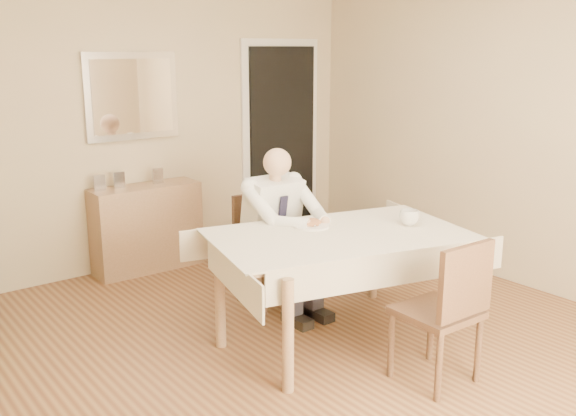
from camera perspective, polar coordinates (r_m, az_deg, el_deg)
room at (r=3.84m, az=3.21°, el=4.06°), size 5.00×5.02×2.60m
doorway at (r=6.74m, az=-0.59°, el=5.86°), size 0.96×0.07×2.10m
mirror at (r=5.85m, az=-13.68°, el=9.63°), size 0.86×0.04×0.76m
dining_table at (r=4.35m, az=4.53°, el=-3.33°), size 1.96×1.43×0.75m
chair_far at (r=5.06m, az=-2.20°, el=-3.03°), size 0.43×0.43×0.85m
chair_near at (r=3.89m, az=14.05°, el=-8.38°), size 0.44×0.44×0.90m
seated_man at (r=4.78m, az=-0.24°, el=-1.38°), size 0.48×0.72×1.24m
plate at (r=4.47m, az=2.08°, el=-1.56°), size 0.26×0.26×0.02m
food at (r=4.46m, az=2.08°, el=-1.29°), size 0.14×0.14×0.06m
knife at (r=4.45m, az=2.97°, el=-1.43°), size 0.01×0.13×0.01m
fork at (r=4.40m, az=2.18°, el=-1.60°), size 0.01×0.13×0.01m
coffee_mug at (r=4.58m, az=10.73°, el=-0.84°), size 0.15×0.15×0.11m
sideboard at (r=5.91m, az=-12.43°, el=-1.72°), size 0.97×0.34×0.77m
photo_frame_left at (r=5.69m, az=-16.42°, el=2.16°), size 0.10×0.02×0.14m
photo_frame_center at (r=5.77m, az=-14.78°, el=2.42°), size 0.10×0.02×0.14m
photo_frame_right at (r=5.88m, az=-11.50°, el=2.81°), size 0.10×0.02×0.14m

